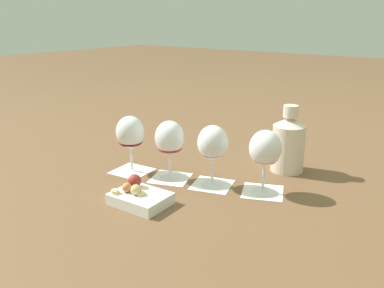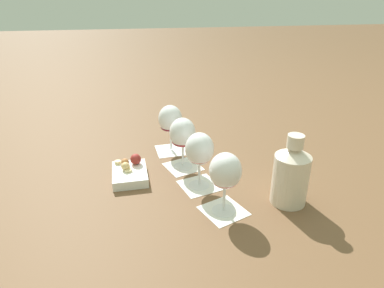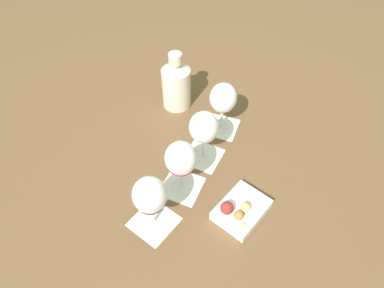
{
  "view_description": "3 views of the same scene",
  "coord_description": "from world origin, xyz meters",
  "px_view_note": "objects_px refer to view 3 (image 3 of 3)",
  "views": [
    {
      "loc": [
        -0.64,
        0.86,
        0.45
      ],
      "look_at": [
        0.0,
        0.0,
        0.11
      ],
      "focal_mm": 38.0,
      "sensor_mm": 36.0,
      "label": 1
    },
    {
      "loc": [
        -0.93,
        0.15,
        0.55
      ],
      "look_at": [
        0.0,
        0.0,
        0.11
      ],
      "focal_mm": 32.0,
      "sensor_mm": 36.0,
      "label": 2
    },
    {
      "loc": [
        0.46,
        0.43,
        0.79
      ],
      "look_at": [
        0.0,
        0.0,
        0.11
      ],
      "focal_mm": 32.0,
      "sensor_mm": 36.0,
      "label": 3
    }
  ],
  "objects_px": {
    "wine_glass_1": "(204,129)",
    "wine_glass_3": "(150,196)",
    "wine_glass_0": "(223,100)",
    "wine_glass_2": "(181,160)",
    "ceramic_vase": "(176,84)",
    "snack_dish": "(241,210)"
  },
  "relations": [
    {
      "from": "wine_glass_2",
      "to": "ceramic_vase",
      "type": "relative_size",
      "value": 0.84
    },
    {
      "from": "wine_glass_2",
      "to": "snack_dish",
      "type": "bearing_deg",
      "value": 103.74
    },
    {
      "from": "wine_glass_0",
      "to": "snack_dish",
      "type": "relative_size",
      "value": 1.18
    },
    {
      "from": "wine_glass_2",
      "to": "ceramic_vase",
      "type": "distance_m",
      "value": 0.36
    },
    {
      "from": "wine_glass_0",
      "to": "wine_glass_2",
      "type": "distance_m",
      "value": 0.27
    },
    {
      "from": "wine_glass_3",
      "to": "ceramic_vase",
      "type": "relative_size",
      "value": 0.84
    },
    {
      "from": "wine_glass_1",
      "to": "wine_glass_3",
      "type": "height_order",
      "value": "same"
    },
    {
      "from": "wine_glass_0",
      "to": "wine_glass_1",
      "type": "bearing_deg",
      "value": 17.2
    },
    {
      "from": "wine_glass_2",
      "to": "snack_dish",
      "type": "height_order",
      "value": "wine_glass_2"
    },
    {
      "from": "wine_glass_0",
      "to": "wine_glass_3",
      "type": "distance_m",
      "value": 0.4
    },
    {
      "from": "snack_dish",
      "to": "wine_glass_1",
      "type": "bearing_deg",
      "value": -111.81
    },
    {
      "from": "wine_glass_1",
      "to": "wine_glass_3",
      "type": "xyz_separation_m",
      "value": [
        0.25,
        0.06,
        0.0
      ]
    },
    {
      "from": "wine_glass_3",
      "to": "snack_dish",
      "type": "bearing_deg",
      "value": 139.39
    },
    {
      "from": "wine_glass_0",
      "to": "ceramic_vase",
      "type": "distance_m",
      "value": 0.19
    },
    {
      "from": "wine_glass_0",
      "to": "wine_glass_3",
      "type": "height_order",
      "value": "same"
    },
    {
      "from": "ceramic_vase",
      "to": "snack_dish",
      "type": "relative_size",
      "value": 1.41
    },
    {
      "from": "snack_dish",
      "to": "wine_glass_2",
      "type": "bearing_deg",
      "value": -76.26
    },
    {
      "from": "wine_glass_1",
      "to": "wine_glass_2",
      "type": "xyz_separation_m",
      "value": [
        0.12,
        0.03,
        0.0
      ]
    },
    {
      "from": "ceramic_vase",
      "to": "snack_dish",
      "type": "height_order",
      "value": "ceramic_vase"
    },
    {
      "from": "wine_glass_0",
      "to": "wine_glass_2",
      "type": "xyz_separation_m",
      "value": [
        0.26,
        0.07,
        0.0
      ]
    },
    {
      "from": "wine_glass_0",
      "to": "wine_glass_3",
      "type": "relative_size",
      "value": 1.0
    },
    {
      "from": "wine_glass_3",
      "to": "ceramic_vase",
      "type": "bearing_deg",
      "value": -142.51
    }
  ]
}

